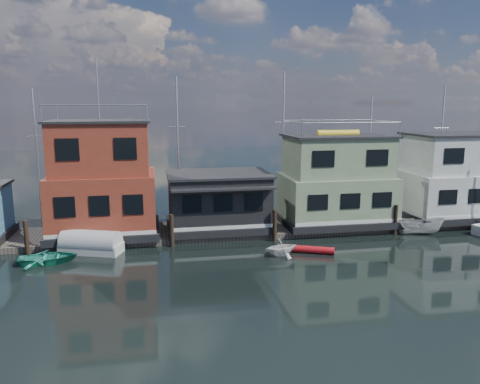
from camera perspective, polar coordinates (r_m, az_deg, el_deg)
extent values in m
plane|color=black|center=(23.46, 2.78, -12.78)|extent=(160.00, 160.00, 0.00)
cube|color=#595147|center=(34.53, -1.81, -4.63)|extent=(48.00, 5.00, 0.40)
cube|color=black|center=(34.22, -16.07, -4.42)|extent=(7.40, 5.90, 0.50)
cube|color=maroon|center=(33.74, -16.26, -0.94)|extent=(7.00, 5.50, 3.74)
cube|color=maroon|center=(33.23, -16.58, 5.15)|extent=(6.30, 4.95, 3.46)
cube|color=black|center=(33.11, -16.75, 8.26)|extent=(6.65, 5.23, 0.16)
cylinder|color=silver|center=(33.10, -16.95, 11.86)|extent=(0.08, 0.08, 4.00)
cube|color=black|center=(34.35, -2.64, -3.95)|extent=(7.40, 5.40, 0.50)
cube|color=black|center=(33.90, -2.67, -0.76)|extent=(7.00, 5.00, 3.40)
cube|color=black|center=(33.59, -2.70, 2.22)|extent=(7.30, 5.30, 0.16)
cube|color=black|center=(30.96, -1.98, 0.38)|extent=(7.00, 1.20, 0.12)
cube|color=black|center=(36.64, 11.46, -3.22)|extent=(8.40, 5.90, 0.50)
cube|color=gray|center=(36.25, 11.56, -0.44)|extent=(8.00, 5.50, 3.12)
cube|color=gray|center=(35.80, 11.74, 4.28)|extent=(7.20, 4.95, 2.88)
cube|color=black|center=(35.66, 11.84, 6.70)|extent=(7.60, 5.23, 0.16)
cylinder|color=yellow|center=(35.65, 11.85, 6.98)|extent=(3.20, 0.56, 0.56)
cube|color=black|center=(41.39, 24.42, -2.37)|extent=(8.40, 5.90, 0.50)
cube|color=silver|center=(41.04, 24.62, 0.09)|extent=(8.00, 5.50, 3.12)
cube|color=silver|center=(40.64, 24.95, 4.25)|extent=(7.20, 4.95, 2.88)
cube|color=black|center=(40.53, 25.12, 6.38)|extent=(7.60, 5.23, 0.16)
cylinder|color=#2D2116|center=(32.23, -24.59, -5.10)|extent=(0.28, 0.28, 2.20)
cylinder|color=#2D2116|center=(31.24, -8.33, -4.69)|extent=(0.28, 0.28, 2.20)
cylinder|color=#2D2116|center=(32.24, 4.23, -4.12)|extent=(0.28, 0.28, 2.20)
cylinder|color=#2D2116|center=(35.57, 18.42, -3.24)|extent=(0.28, 0.28, 2.20)
cylinder|color=silver|center=(40.14, -23.48, 3.99)|extent=(0.16, 0.16, 10.50)
cylinder|color=silver|center=(40.01, -23.64, 6.23)|extent=(1.40, 0.06, 0.06)
cylinder|color=silver|center=(39.13, -7.58, 5.37)|extent=(0.16, 0.16, 11.50)
cylinder|color=silver|center=(39.01, -7.64, 7.89)|extent=(1.40, 0.06, 0.06)
cylinder|color=silver|center=(40.58, 5.27, 5.97)|extent=(0.16, 0.16, 12.00)
cylinder|color=silver|center=(40.47, 5.32, 8.50)|extent=(1.40, 0.06, 0.06)
cylinder|color=silver|center=(43.53, 15.47, 4.62)|extent=(0.16, 0.16, 10.00)
cylinder|color=silver|center=(43.41, 15.57, 6.59)|extent=(1.40, 0.06, 0.06)
cylinder|color=silver|center=(46.97, 23.23, 5.18)|extent=(0.16, 0.16, 11.00)
cylinder|color=silver|center=(46.87, 23.38, 7.18)|extent=(1.40, 0.06, 0.06)
imported|color=white|center=(29.41, 5.00, -6.68)|extent=(2.52, 2.30, 1.14)
cylinder|color=red|center=(30.24, 8.45, -6.94)|extent=(3.05, 1.67, 0.46)
cube|color=silver|center=(31.40, -17.68, -6.50)|extent=(4.14, 2.73, 0.64)
cylinder|color=#B4B5B9|center=(31.29, -17.72, -5.86)|extent=(4.00, 2.76, 1.57)
imported|color=#278F76|center=(30.29, -22.37, -7.39)|extent=(3.63, 2.77, 0.70)
imported|color=silver|center=(36.34, 21.07, -3.86)|extent=(3.54, 2.24, 1.28)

